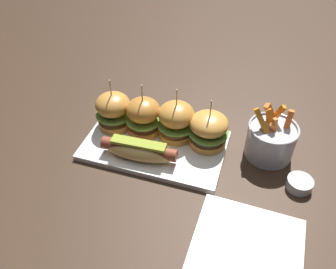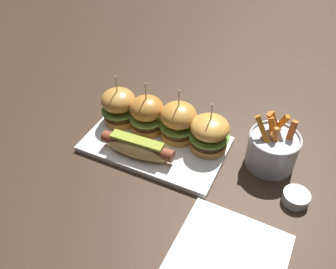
{
  "view_description": "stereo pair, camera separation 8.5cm",
  "coord_description": "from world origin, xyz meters",
  "px_view_note": "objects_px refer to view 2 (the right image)",
  "views": [
    {
      "loc": [
        0.23,
        -0.6,
        0.62
      ],
      "look_at": [
        0.04,
        0.0,
        0.05
      ],
      "focal_mm": 37.22,
      "sensor_mm": 36.0,
      "label": 1
    },
    {
      "loc": [
        0.31,
        -0.57,
        0.62
      ],
      "look_at": [
        0.04,
        0.0,
        0.05
      ],
      "focal_mm": 37.22,
      "sensor_mm": 36.0,
      "label": 2
    }
  ],
  "objects_px": {
    "slider_center_left": "(147,114)",
    "side_plate": "(227,260)",
    "slider_far_left": "(119,106)",
    "slider_center_right": "(178,121)",
    "hot_dog": "(137,147)",
    "fries_bucket": "(272,149)",
    "slider_far_right": "(209,133)",
    "sauce_ramekin": "(296,197)",
    "platter_main": "(156,144)"
  },
  "relations": [
    {
      "from": "hot_dog",
      "to": "slider_center_right",
      "type": "distance_m",
      "value": 0.12
    },
    {
      "from": "slider_center_left",
      "to": "slider_center_right",
      "type": "distance_m",
      "value": 0.08
    },
    {
      "from": "slider_center_left",
      "to": "slider_center_right",
      "type": "xyz_separation_m",
      "value": [
        0.08,
        0.01,
        -0.0
      ]
    },
    {
      "from": "hot_dog",
      "to": "fries_bucket",
      "type": "bearing_deg",
      "value": 22.35
    },
    {
      "from": "platter_main",
      "to": "slider_center_right",
      "type": "height_order",
      "value": "slider_center_right"
    },
    {
      "from": "slider_center_left",
      "to": "fries_bucket",
      "type": "xyz_separation_m",
      "value": [
        0.32,
        0.03,
        -0.02
      ]
    },
    {
      "from": "slider_far_left",
      "to": "slider_center_right",
      "type": "relative_size",
      "value": 1.0
    },
    {
      "from": "side_plate",
      "to": "platter_main",
      "type": "bearing_deg",
      "value": 139.82
    },
    {
      "from": "slider_far_left",
      "to": "side_plate",
      "type": "xyz_separation_m",
      "value": [
        0.39,
        -0.26,
        -0.06
      ]
    },
    {
      "from": "slider_center_right",
      "to": "sauce_ramekin",
      "type": "xyz_separation_m",
      "value": [
        0.31,
        -0.07,
        -0.05
      ]
    },
    {
      "from": "slider_far_right",
      "to": "slider_center_right",
      "type": "bearing_deg",
      "value": 176.8
    },
    {
      "from": "slider_center_right",
      "to": "side_plate",
      "type": "distance_m",
      "value": 0.36
    },
    {
      "from": "slider_center_left",
      "to": "sauce_ramekin",
      "type": "distance_m",
      "value": 0.41
    },
    {
      "from": "fries_bucket",
      "to": "sauce_ramekin",
      "type": "xyz_separation_m",
      "value": [
        0.08,
        -0.09,
        -0.03
      ]
    },
    {
      "from": "slider_far_left",
      "to": "slider_center_left",
      "type": "height_order",
      "value": "slider_center_left"
    },
    {
      "from": "slider_center_left",
      "to": "side_plate",
      "type": "distance_m",
      "value": 0.41
    },
    {
      "from": "slider_far_left",
      "to": "sauce_ramekin",
      "type": "xyz_separation_m",
      "value": [
        0.48,
        -0.06,
        -0.05
      ]
    },
    {
      "from": "hot_dog",
      "to": "side_plate",
      "type": "bearing_deg",
      "value": -30.47
    },
    {
      "from": "platter_main",
      "to": "hot_dog",
      "type": "relative_size",
      "value": 1.89
    },
    {
      "from": "platter_main",
      "to": "slider_far_left",
      "type": "relative_size",
      "value": 2.47
    },
    {
      "from": "slider_center_left",
      "to": "slider_center_right",
      "type": "height_order",
      "value": "slider_center_left"
    },
    {
      "from": "hot_dog",
      "to": "slider_center_right",
      "type": "relative_size",
      "value": 1.3
    },
    {
      "from": "slider_center_left",
      "to": "fries_bucket",
      "type": "height_order",
      "value": "slider_center_left"
    },
    {
      "from": "slider_far_left",
      "to": "fries_bucket",
      "type": "distance_m",
      "value": 0.4
    },
    {
      "from": "platter_main",
      "to": "slider_center_left",
      "type": "height_order",
      "value": "slider_center_left"
    },
    {
      "from": "slider_center_right",
      "to": "slider_far_right",
      "type": "height_order",
      "value": "slider_center_right"
    },
    {
      "from": "platter_main",
      "to": "side_plate",
      "type": "height_order",
      "value": "platter_main"
    },
    {
      "from": "slider_center_left",
      "to": "side_plate",
      "type": "bearing_deg",
      "value": -40.27
    },
    {
      "from": "fries_bucket",
      "to": "platter_main",
      "type": "bearing_deg",
      "value": -166.68
    },
    {
      "from": "hot_dog",
      "to": "side_plate",
      "type": "xyz_separation_m",
      "value": [
        0.28,
        -0.17,
        -0.03
      ]
    },
    {
      "from": "slider_far_right",
      "to": "fries_bucket",
      "type": "relative_size",
      "value": 0.96
    },
    {
      "from": "slider_far_left",
      "to": "fries_bucket",
      "type": "height_order",
      "value": "slider_far_left"
    },
    {
      "from": "slider_center_left",
      "to": "fries_bucket",
      "type": "bearing_deg",
      "value": 5.26
    },
    {
      "from": "sauce_ramekin",
      "to": "platter_main",
      "type": "bearing_deg",
      "value": 176.08
    },
    {
      "from": "slider_center_left",
      "to": "slider_center_right",
      "type": "bearing_deg",
      "value": 7.17
    },
    {
      "from": "slider_center_left",
      "to": "slider_far_right",
      "type": "relative_size",
      "value": 1.08
    },
    {
      "from": "platter_main",
      "to": "slider_center_left",
      "type": "xyz_separation_m",
      "value": [
        -0.04,
        0.04,
        0.06
      ]
    },
    {
      "from": "hot_dog",
      "to": "slider_far_right",
      "type": "bearing_deg",
      "value": 33.94
    },
    {
      "from": "slider_far_left",
      "to": "slider_far_right",
      "type": "bearing_deg",
      "value": 1.57
    },
    {
      "from": "side_plate",
      "to": "slider_far_left",
      "type": "bearing_deg",
      "value": 146.4
    },
    {
      "from": "platter_main",
      "to": "slider_center_right",
      "type": "relative_size",
      "value": 2.46
    },
    {
      "from": "hot_dog",
      "to": "slider_far_left",
      "type": "xyz_separation_m",
      "value": [
        -0.11,
        0.09,
        0.03
      ]
    },
    {
      "from": "platter_main",
      "to": "sauce_ramekin",
      "type": "xyz_separation_m",
      "value": [
        0.36,
        -0.02,
        0.01
      ]
    },
    {
      "from": "slider_center_left",
      "to": "slider_center_right",
      "type": "relative_size",
      "value": 1.01
    },
    {
      "from": "sauce_ramekin",
      "to": "fries_bucket",
      "type": "bearing_deg",
      "value": 131.31
    },
    {
      "from": "slider_far_left",
      "to": "slider_far_right",
      "type": "relative_size",
      "value": 1.07
    },
    {
      "from": "slider_center_left",
      "to": "sauce_ramekin",
      "type": "relative_size",
      "value": 2.49
    },
    {
      "from": "platter_main",
      "to": "fries_bucket",
      "type": "height_order",
      "value": "fries_bucket"
    },
    {
      "from": "sauce_ramekin",
      "to": "slider_center_right",
      "type": "bearing_deg",
      "value": 167.23
    },
    {
      "from": "slider_far_right",
      "to": "fries_bucket",
      "type": "distance_m",
      "value": 0.15
    }
  ]
}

